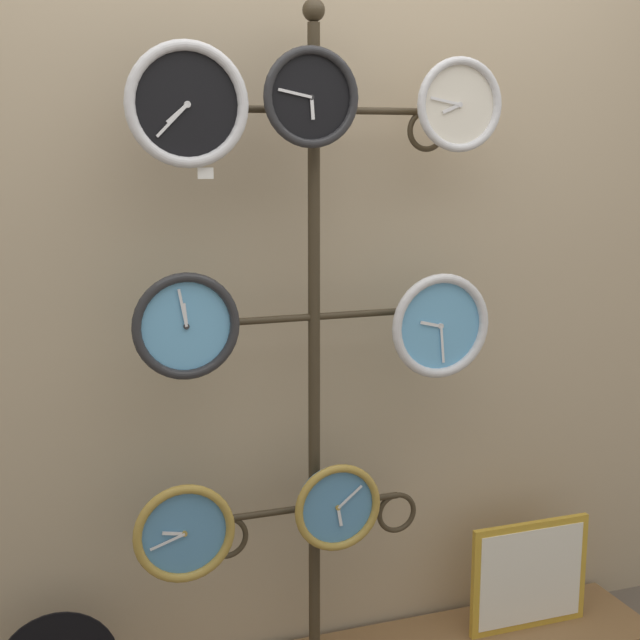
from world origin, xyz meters
TOP-DOWN VIEW (x-y plane):
  - shop_wall at (0.00, 0.57)m, footprint 4.40×0.04m
  - display_stand at (0.00, 0.41)m, footprint 0.79×0.38m
  - clock_top_left at (-0.36, 0.30)m, footprint 0.31×0.04m
  - clock_top_center at (-0.04, 0.31)m, footprint 0.26×0.04m
  - clock_top_right at (0.39, 0.33)m, footprint 0.26×0.04m
  - clock_middle_left at (-0.38, 0.32)m, footprint 0.28×0.04m
  - clock_middle_right at (0.34, 0.30)m, footprint 0.30×0.04m
  - clock_bottom_left at (-0.40, 0.32)m, footprint 0.28×0.04m
  - clock_bottom_center at (0.04, 0.32)m, footprint 0.26×0.04m
  - picture_frame at (0.71, 0.35)m, footprint 0.41×0.02m
  - price_tag_upper at (-0.32, 0.30)m, footprint 0.04×0.00m

SIDE VIEW (x-z plane):
  - picture_frame at x=0.71m, z-range 0.06..0.42m
  - clock_bottom_left at x=-0.40m, z-range 0.43..0.70m
  - clock_bottom_center at x=0.04m, z-range 0.45..0.71m
  - display_stand at x=0.00m, z-range -0.33..1.64m
  - clock_middle_right at x=0.34m, z-range 0.93..1.24m
  - clock_middle_left at x=-0.38m, z-range 0.99..1.27m
  - shop_wall at x=0.00m, z-range 0.00..2.80m
  - price_tag_upper at x=-0.32m, z-range 1.50..1.53m
  - clock_top_left at x=-0.36m, z-range 1.53..1.84m
  - clock_top_right at x=0.39m, z-range 1.57..1.82m
  - clock_top_center at x=-0.04m, z-range 1.58..1.83m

